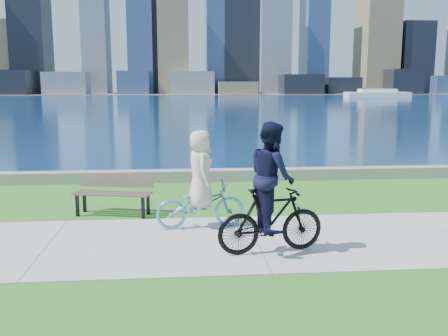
% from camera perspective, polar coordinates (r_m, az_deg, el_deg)
% --- Properties ---
extents(ground, '(320.00, 320.00, 0.00)m').
position_cam_1_polar(ground, '(9.90, 3.63, -8.35)').
color(ground, '#266A1C').
rests_on(ground, ground).
extents(concrete_path, '(80.00, 3.50, 0.02)m').
position_cam_1_polar(concrete_path, '(9.90, 3.63, -8.29)').
color(concrete_path, '#A7A7A1').
rests_on(concrete_path, ground).
extents(seawall, '(90.00, 0.50, 0.35)m').
position_cam_1_polar(seawall, '(15.84, 0.28, -0.80)').
color(seawall, gray).
rests_on(seawall, ground).
extents(bay_water, '(320.00, 131.00, 0.01)m').
position_cam_1_polar(bay_water, '(81.38, -4.05, 7.56)').
color(bay_water, '#0C2751').
rests_on(bay_water, ground).
extents(far_shore, '(320.00, 30.00, 0.12)m').
position_cam_1_polar(far_shore, '(139.34, -4.49, 8.48)').
color(far_shore, slate).
rests_on(far_shore, ground).
extents(city_skyline, '(178.18, 23.03, 76.00)m').
position_cam_1_polar(city_skyline, '(140.36, -6.87, 17.49)').
color(city_skyline, black).
rests_on(city_skyline, ground).
extents(ferry_far, '(13.13, 3.75, 1.78)m').
position_cam_1_polar(ferry_far, '(108.87, 17.11, 8.09)').
color(ferry_far, white).
rests_on(ferry_far, ground).
extents(park_bench, '(1.89, 1.01, 0.93)m').
position_cam_1_polar(park_bench, '(12.00, -12.46, -2.53)').
color(park_bench, black).
rests_on(park_bench, ground).
extents(cyclist_woman, '(0.89, 1.96, 2.08)m').
position_cam_1_polar(cyclist_woman, '(10.55, -2.70, -2.75)').
color(cyclist_woman, '#50A3C3').
rests_on(cyclist_woman, ground).
extents(cyclist_man, '(0.91, 2.06, 2.39)m').
position_cam_1_polar(cyclist_man, '(8.98, 5.42, -3.51)').
color(cyclist_man, black).
rests_on(cyclist_man, ground).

